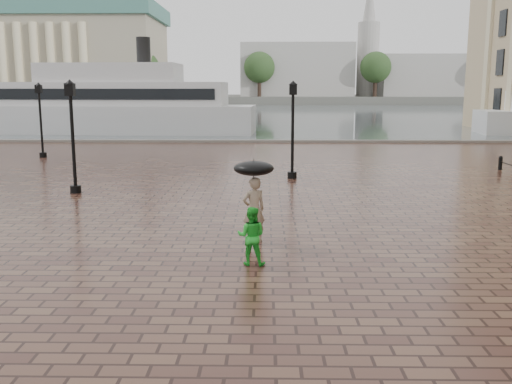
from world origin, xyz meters
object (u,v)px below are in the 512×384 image
Objects in this scene: adult_pedestrian at (254,210)px; child_pedestrian at (251,236)px; street_lamps at (129,127)px; ferry_near at (112,105)px.

adult_pedestrian reaches higher than child_pedestrian.
adult_pedestrian is at bearing -82.28° from child_pedestrian.
street_lamps is 10.84× the size of child_pedestrian.
ferry_near is at bearing 106.68° from street_lamps.
child_pedestrian is at bearing -67.99° from ferry_near.
ferry_near reaches higher than street_lamps.
child_pedestrian is (-0.02, -2.03, -0.20)m from adult_pedestrian.
child_pedestrian is at bearing 64.71° from adult_pedestrian.
street_lamps reaches higher than adult_pedestrian.
ferry_near is (-7.84, 26.18, 0.33)m from street_lamps.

